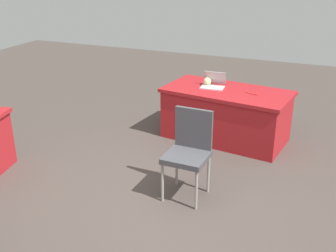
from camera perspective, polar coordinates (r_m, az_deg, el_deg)
name	(u,v)px	position (r m, az deg, el deg)	size (l,w,h in m)	color
ground_plane	(151,215)	(4.33, -2.29, -12.18)	(14.40, 14.40, 0.00)	#4C423D
table_foreground	(226,115)	(5.92, 7.98, 1.58)	(1.83, 1.10, 0.73)	#AD1E23
chair_back_row	(189,148)	(4.42, 2.92, -3.08)	(0.45, 0.45, 0.96)	#9E9993
laptop_silver	(213,84)	(5.90, 6.24, 5.71)	(0.33, 0.31, 0.21)	silver
yarn_ball	(207,81)	(5.97, 5.42, 6.14)	(0.12, 0.12, 0.12)	beige
scissors_red	(252,93)	(5.70, 11.50, 4.42)	(0.18, 0.04, 0.01)	red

